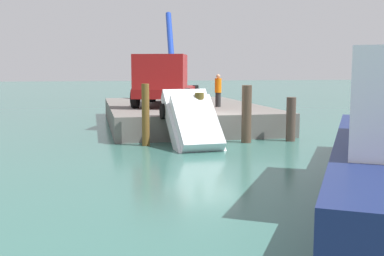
% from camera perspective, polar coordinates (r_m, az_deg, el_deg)
% --- Properties ---
extents(ground, '(200.00, 200.00, 0.00)m').
position_cam_1_polar(ground, '(20.24, 1.98, -1.38)').
color(ground, '#386B60').
extents(dock, '(12.90, 7.98, 1.07)m').
position_cam_1_polar(dock, '(26.00, -1.19, 1.71)').
color(dock, slate).
rests_on(dock, ground).
extents(crane_truck, '(9.59, 4.43, 5.63)m').
position_cam_1_polar(crane_truck, '(24.76, -3.27, 5.68)').
color(crane_truck, maroon).
rests_on(crane_truck, dock).
extents(dock_worker, '(0.34, 0.34, 1.67)m').
position_cam_1_polar(dock_worker, '(24.21, 3.18, 4.57)').
color(dock_worker, '#282828').
rests_on(dock_worker, dock).
extents(salvaged_car, '(4.11, 2.28, 3.43)m').
position_cam_1_polar(salvaged_car, '(18.01, 0.43, -0.53)').
color(salvaged_car, silver).
rests_on(salvaged_car, ground).
extents(piling_near, '(0.30, 0.30, 2.43)m').
position_cam_1_polar(piling_near, '(18.53, -5.63, 1.59)').
color(piling_near, brown).
rests_on(piling_near, ground).
extents(piling_mid, '(0.37, 0.37, 2.07)m').
position_cam_1_polar(piling_mid, '(18.71, 0.89, 1.12)').
color(piling_mid, brown).
rests_on(piling_mid, ground).
extents(piling_far, '(0.40, 0.40, 2.35)m').
position_cam_1_polar(piling_far, '(19.36, 6.61, 1.69)').
color(piling_far, '#503B2C').
rests_on(piling_far, ground).
extents(piling_end, '(0.39, 0.39, 1.83)m').
position_cam_1_polar(piling_end, '(20.10, 11.87, 1.04)').
color(piling_end, '#4D3B32').
rests_on(piling_end, ground).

